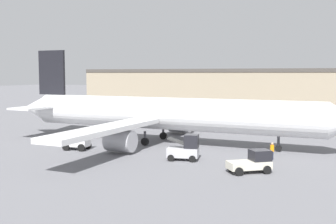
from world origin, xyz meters
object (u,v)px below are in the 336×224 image
(baggage_tug, at_px, (79,141))
(pushback_tug, at_px, (253,162))
(airplane, at_px, (161,114))
(ground_crew_worker, at_px, (272,151))
(belt_loader_truck, at_px, (185,149))

(baggage_tug, height_order, pushback_tug, baggage_tug)
(airplane, relative_size, ground_crew_worker, 25.79)
(ground_crew_worker, xyz_separation_m, belt_loader_truck, (-7.46, -3.82, 0.25))
(airplane, bearing_deg, belt_loader_truck, -51.42)
(baggage_tug, height_order, belt_loader_truck, belt_loader_truck)
(belt_loader_truck, bearing_deg, airplane, 115.84)
(ground_crew_worker, relative_size, baggage_tug, 0.58)
(ground_crew_worker, relative_size, belt_loader_truck, 0.52)
(airplane, height_order, ground_crew_worker, airplane)
(baggage_tug, distance_m, belt_loader_truck, 12.66)
(baggage_tug, xyz_separation_m, belt_loader_truck, (12.66, -0.10, 0.17))
(airplane, bearing_deg, baggage_tug, -127.13)
(ground_crew_worker, bearing_deg, baggage_tug, 1.25)
(airplane, xyz_separation_m, belt_loader_truck, (6.72, -8.19, -2.34))
(airplane, xyz_separation_m, pushback_tug, (13.77, -10.38, -2.57))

